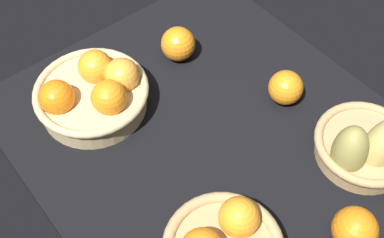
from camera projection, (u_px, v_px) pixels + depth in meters
market_tray at (213, 140)px, 105.04cm from camera, size 84.00×72.00×3.00cm
basket_far_right_pears at (365, 147)px, 97.25cm from camera, size 20.37×21.41×14.43cm
basket_near_left at (94, 93)px, 105.02cm from camera, size 24.47×24.47×11.17cm
loose_orange_front_gap at (286, 88)px, 106.91cm from camera, size 7.59×7.59×7.59cm
loose_orange_back_gap at (178, 44)px, 114.59cm from camera, size 8.02×8.02×8.02cm
loose_orange_side_gap at (355, 229)px, 86.94cm from camera, size 8.16×8.16×8.16cm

